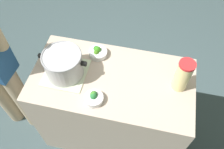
# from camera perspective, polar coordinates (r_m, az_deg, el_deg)

# --- Properties ---
(ground_plane) EXTENTS (8.00, 8.00, 0.00)m
(ground_plane) POSITION_cam_1_polar(r_m,az_deg,el_deg) (2.46, 0.00, -13.07)
(ground_plane) COLOR #3F5255
(counter_slab) EXTENTS (1.17, 0.63, 0.91)m
(counter_slab) POSITION_cam_1_polar(r_m,az_deg,el_deg) (2.05, 0.00, -8.22)
(counter_slab) COLOR #BDA895
(counter_slab) RESTS_ON ground_plane
(dish_cloth) EXTENTS (0.30, 0.30, 0.01)m
(dish_cloth) POSITION_cam_1_polar(r_m,az_deg,el_deg) (1.71, -11.29, 0.47)
(dish_cloth) COLOR beige
(dish_cloth) RESTS_ON counter_slab
(cooking_pot) EXTENTS (0.34, 0.27, 0.19)m
(cooking_pot) POSITION_cam_1_polar(r_m,az_deg,el_deg) (1.63, -11.86, 2.57)
(cooking_pot) COLOR #B7B7BC
(cooking_pot) RESTS_ON dish_cloth
(lemonade_pitcher) EXTENTS (0.11, 0.11, 0.25)m
(lemonade_pitcher) POSITION_cam_1_polar(r_m,az_deg,el_deg) (1.58, 17.01, -0.23)
(lemonade_pitcher) COLOR #EFDE93
(lemonade_pitcher) RESTS_ON counter_slab
(broccoli_bowl_front) EXTENTS (0.14, 0.14, 0.07)m
(broccoli_bowl_front) POSITION_cam_1_polar(r_m,az_deg,el_deg) (1.77, -3.52, 5.47)
(broccoli_bowl_front) COLOR silver
(broccoli_bowl_front) RESTS_ON counter_slab
(broccoli_bowl_center) EXTENTS (0.13, 0.13, 0.07)m
(broccoli_bowl_center) POSITION_cam_1_polar(r_m,az_deg,el_deg) (1.54, -4.48, -5.64)
(broccoli_bowl_center) COLOR silver
(broccoli_bowl_center) RESTS_ON counter_slab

